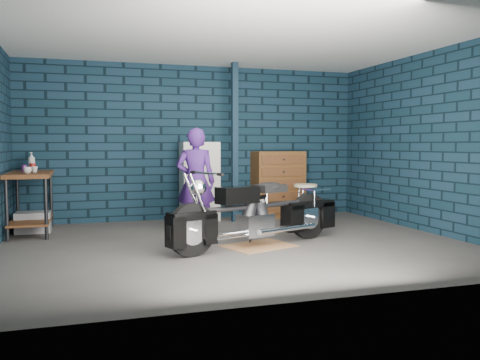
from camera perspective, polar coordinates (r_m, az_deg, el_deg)
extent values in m
plane|color=#474542|center=(6.75, -0.27, -7.24)|extent=(6.00, 6.00, 0.00)
cube|color=#0F2734|center=(9.04, -4.94, 4.20)|extent=(6.00, 0.02, 2.70)
cube|color=#0F2734|center=(8.03, 20.69, 3.98)|extent=(0.02, 5.00, 2.70)
cube|color=white|center=(6.77, -0.28, 15.79)|extent=(6.00, 5.00, 0.02)
cube|color=#102332|center=(8.65, -0.59, 4.22)|extent=(0.10, 0.10, 2.70)
cube|color=brown|center=(8.14, -22.44, -2.38)|extent=(0.60, 1.40, 0.91)
cube|color=olive|center=(6.65, 2.10, -7.39)|extent=(1.03, 0.90, 0.01)
imported|color=#401D6E|center=(7.40, -4.99, -0.18)|extent=(0.66, 0.53, 1.56)
cube|color=gray|center=(8.24, -22.21, -4.41)|extent=(0.50, 0.35, 0.31)
cube|color=beige|center=(8.80, -4.56, -0.16)|extent=(0.63, 0.45, 1.36)
cube|color=brown|center=(9.24, 4.32, -0.48)|extent=(0.90, 0.50, 1.19)
imported|color=#C3B893|center=(7.78, -22.77, 1.02)|extent=(0.12, 0.12, 0.09)
imported|color=#C3B893|center=(8.03, -22.08, 1.12)|extent=(0.10, 0.10, 0.09)
cylinder|color=#5B1964|center=(8.16, -23.07, 1.19)|extent=(0.09, 0.09, 0.10)
cylinder|color=maroon|center=(8.34, -22.26, 1.33)|extent=(0.10, 0.10, 0.12)
imported|color=gray|center=(8.55, -22.36, 1.95)|extent=(0.14, 0.14, 0.29)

